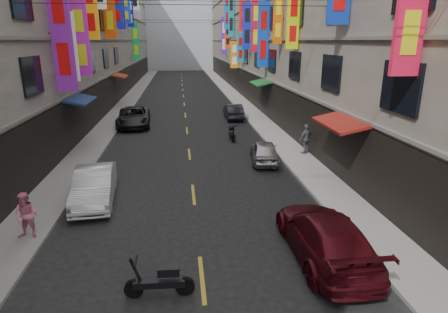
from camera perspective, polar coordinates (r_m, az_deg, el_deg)
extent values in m
cube|color=slate|center=(39.78, -14.83, 7.64)|extent=(2.00, 90.00, 0.12)
cube|color=slate|center=(39.91, 2.65, 8.22)|extent=(2.00, 90.00, 0.12)
cube|color=#9B948D|center=(40.70, -24.86, 20.26)|extent=(10.00, 90.00, 19.00)
cube|color=black|center=(39.72, -16.36, 9.61)|extent=(0.12, 85.50, 3.00)
cube|color=#66635E|center=(39.55, -16.56, 12.04)|extent=(0.16, 90.00, 0.14)
cube|color=#66635E|center=(39.43, -16.97, 16.67)|extent=(0.16, 90.00, 0.14)
cube|color=#66635E|center=(39.57, -17.40, 21.29)|extent=(0.16, 90.00, 0.14)
cube|color=gray|center=(40.95, 11.78, 21.38)|extent=(10.00, 90.00, 19.00)
cube|color=black|center=(39.87, 4.05, 10.27)|extent=(0.12, 85.50, 3.00)
cube|color=#66635E|center=(39.70, 4.09, 12.71)|extent=(0.16, 90.00, 0.14)
cube|color=#66635E|center=(39.58, 4.19, 17.33)|extent=(0.16, 90.00, 0.14)
cube|color=#66635E|center=(39.72, 4.30, 21.95)|extent=(0.16, 90.00, 0.14)
cube|color=#A7AFBA|center=(89.01, -6.88, 20.15)|extent=(18.00, 8.00, 22.00)
cube|color=#6D1887|center=(21.89, -23.55, 16.83)|extent=(1.05, 0.18, 5.87)
cylinder|color=black|center=(21.90, -23.68, 16.82)|extent=(1.15, 0.08, 0.08)
cube|color=silver|center=(23.75, -22.42, 15.15)|extent=(0.74, 0.18, 3.82)
cylinder|color=black|center=(23.76, -22.54, 15.14)|extent=(0.84, 0.08, 0.08)
cube|color=#C0D50B|center=(24.38, 10.46, 19.63)|extent=(0.76, 0.18, 3.26)
cylinder|color=black|center=(24.40, 10.58, 19.63)|extent=(0.86, 0.08, 0.08)
cube|color=#9E1C99|center=(25.82, -21.01, 16.50)|extent=(1.00, 0.18, 4.57)
cylinder|color=black|center=(25.83, -21.12, 16.49)|extent=(1.10, 0.08, 0.08)
cube|color=#C5530A|center=(28.05, 8.22, 19.98)|extent=(0.67, 0.18, 3.31)
cylinder|color=black|center=(28.07, 8.33, 19.98)|extent=(0.77, 0.08, 0.08)
cube|color=orange|center=(29.14, -19.78, 20.49)|extent=(1.05, 0.18, 4.12)
cylinder|color=black|center=(29.15, -19.88, 20.48)|extent=(1.15, 0.08, 0.08)
cube|color=#0E3DAE|center=(32.01, 5.99, 17.97)|extent=(0.89, 0.18, 5.11)
cylinder|color=black|center=(32.02, 6.08, 17.97)|extent=(0.99, 0.08, 0.08)
cube|color=red|center=(35.56, 4.81, 19.30)|extent=(0.76, 0.18, 4.59)
cylinder|color=black|center=(35.57, 4.90, 19.30)|extent=(0.86, 0.08, 0.08)
cube|color=#D0420B|center=(37.01, -17.15, 21.10)|extent=(1.03, 0.18, 5.54)
cylinder|color=black|center=(37.02, -17.23, 21.09)|extent=(1.13, 0.08, 0.08)
cube|color=#1025C5|center=(39.40, 3.53, 19.25)|extent=(0.89, 0.18, 4.50)
cylinder|color=black|center=(39.41, 3.60, 19.25)|extent=(0.99, 0.08, 0.08)
cube|color=#0D24A2|center=(41.57, -16.02, 21.06)|extent=(1.07, 0.18, 3.82)
cylinder|color=black|center=(41.58, -16.09, 21.05)|extent=(1.17, 0.08, 0.08)
cube|color=red|center=(41.97, 2.95, 20.77)|extent=(0.83, 0.18, 3.35)
cylinder|color=black|center=(41.98, 3.02, 20.77)|extent=(0.93, 0.08, 0.08)
cube|color=#0C869B|center=(43.60, 2.51, 16.25)|extent=(0.81, 0.18, 3.04)
cylinder|color=black|center=(43.60, 2.57, 16.25)|extent=(0.91, 0.08, 0.08)
cube|color=#1A10BA|center=(45.23, -15.40, 20.15)|extent=(0.79, 0.18, 3.05)
cylinder|color=black|center=(45.24, -15.47, 20.15)|extent=(0.89, 0.08, 0.08)
cube|color=blue|center=(47.74, -14.82, 20.96)|extent=(1.13, 0.18, 3.29)
cylinder|color=black|center=(47.75, -14.89, 20.95)|extent=(1.23, 0.08, 0.08)
cube|color=orange|center=(47.47, 1.60, 15.24)|extent=(1.00, 0.18, 3.18)
cylinder|color=black|center=(47.47, 1.66, 15.24)|extent=(1.10, 0.08, 0.08)
cube|color=#0C7E97|center=(51.73, 1.09, 20.85)|extent=(0.72, 0.18, 5.59)
cylinder|color=black|center=(51.73, 1.15, 20.85)|extent=(0.82, 0.08, 0.08)
cube|color=#140EA5|center=(53.78, -14.10, 20.55)|extent=(0.82, 0.18, 3.65)
cylinder|color=black|center=(53.79, -14.16, 20.55)|extent=(0.92, 0.08, 0.08)
cube|color=blue|center=(53.82, 0.60, 21.55)|extent=(1.04, 0.18, 5.13)
cylinder|color=black|center=(53.82, 0.65, 21.55)|extent=(1.14, 0.08, 0.08)
cube|color=#EF4816|center=(55.01, 0.55, 17.84)|extent=(0.76, 0.18, 3.01)
cylinder|color=black|center=(55.02, 0.60, 17.84)|extent=(0.86, 0.08, 0.08)
cube|color=#0EA048|center=(57.09, -13.30, 16.67)|extent=(1.01, 0.18, 4.98)
cylinder|color=black|center=(57.10, -13.36, 16.67)|extent=(1.11, 0.08, 0.08)
cube|color=#5F1D9F|center=(59.44, -0.04, 17.88)|extent=(0.79, 0.18, 5.49)
cylinder|color=black|center=(59.44, 0.01, 17.88)|extent=(0.89, 0.08, 0.08)
cube|color=maroon|center=(16.67, 17.31, 5.03)|extent=(1.39, 3.20, 0.41)
cube|color=navy|center=(23.86, -21.12, 8.13)|extent=(1.39, 3.20, 0.41)
cube|color=#165424|center=(31.79, 5.64, 11.19)|extent=(1.39, 3.20, 0.41)
cube|color=maroon|center=(39.47, -15.60, 11.82)|extent=(1.39, 3.20, 0.41)
cylinder|color=black|center=(33.04, -6.45, 22.51)|extent=(14.00, 0.04, 0.04)
cylinder|color=black|center=(46.95, -6.60, 19.93)|extent=(14.00, 0.04, 0.04)
cube|color=gold|center=(10.90, -3.37, -18.09)|extent=(0.12, 2.20, 0.01)
cube|color=gold|center=(16.17, -4.68, -5.75)|extent=(0.12, 2.20, 0.01)
cube|color=gold|center=(21.82, -5.31, 0.38)|extent=(0.12, 2.20, 0.01)
cube|color=gold|center=(27.62, -5.67, 3.97)|extent=(0.12, 2.20, 0.01)
cube|color=gold|center=(33.49, -5.91, 6.30)|extent=(0.12, 2.20, 0.01)
cube|color=gold|center=(39.40, -6.08, 7.94)|extent=(0.12, 2.20, 0.01)
cube|color=gold|center=(45.33, -6.21, 9.15)|extent=(0.12, 2.20, 0.01)
cube|color=gold|center=(51.28, -6.30, 10.08)|extent=(0.12, 2.20, 0.01)
cube|color=gold|center=(57.24, -6.38, 10.81)|extent=(0.12, 2.20, 0.01)
cube|color=gold|center=(63.20, -6.44, 11.41)|extent=(0.12, 2.20, 0.01)
cube|color=gold|center=(69.18, -6.50, 11.90)|extent=(0.12, 2.20, 0.01)
cube|color=gold|center=(75.15, -6.54, 12.32)|extent=(0.12, 2.20, 0.01)
cylinder|color=black|center=(10.38, -13.56, -19.00)|extent=(0.50, 0.14, 0.50)
cylinder|color=black|center=(10.26, -5.95, -19.05)|extent=(0.50, 0.14, 0.50)
cube|color=black|center=(10.21, -9.82, -18.38)|extent=(1.31, 0.35, 0.18)
cube|color=black|center=(9.99, -8.43, -16.75)|extent=(0.56, 0.34, 0.22)
cylinder|color=black|center=(10.11, -13.16, -16.95)|extent=(0.36, 0.09, 0.88)
cylinder|color=black|center=(9.92, -13.30, -15.27)|extent=(0.08, 0.50, 0.06)
cylinder|color=black|center=(24.17, 1.45, 2.72)|extent=(0.13, 0.50, 0.50)
cylinder|color=black|center=(25.41, 1.00, 3.45)|extent=(0.13, 0.50, 0.50)
cube|color=black|center=(24.75, 1.22, 3.43)|extent=(0.31, 1.30, 0.18)
cube|color=black|center=(24.91, 1.14, 4.35)|extent=(0.33, 0.55, 0.22)
cylinder|color=black|center=(24.15, 1.42, 3.82)|extent=(0.08, 0.36, 0.88)
cylinder|color=black|center=(24.07, 1.43, 4.63)|extent=(0.50, 0.07, 0.06)
imported|color=silver|center=(16.05, -19.16, -4.22)|extent=(1.88, 4.36, 1.39)
imported|color=black|center=(29.60, -13.60, 5.88)|extent=(2.70, 5.33, 1.44)
imported|color=#4F0D15|center=(11.85, 15.09, -11.56)|extent=(2.01, 4.93, 1.43)
imported|color=#B0AFB4|center=(20.32, 6.15, 0.82)|extent=(1.85, 3.65, 1.19)
imported|color=#28272F|center=(31.65, 1.44, 6.89)|extent=(1.33, 3.79, 1.25)
imported|color=pink|center=(13.80, -27.86, -7.96)|extent=(0.82, 0.61, 1.56)
imported|color=#545456|center=(21.73, 12.39, 2.62)|extent=(1.15, 0.99, 1.70)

